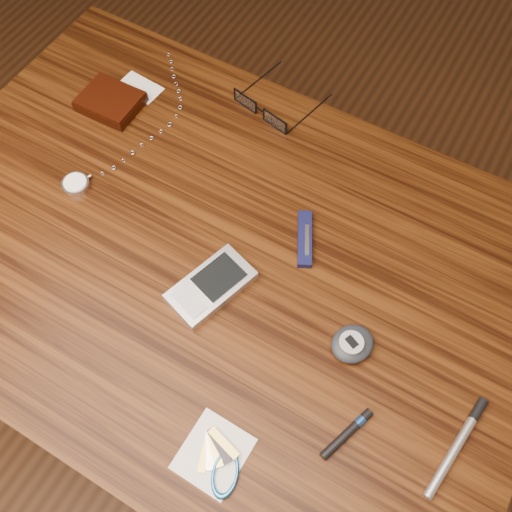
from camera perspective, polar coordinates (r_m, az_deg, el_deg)
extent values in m
plane|color=#472814|center=(1.56, -2.54, -13.01)|extent=(3.80, 3.80, 0.00)
cube|color=#381B09|center=(0.88, -4.40, -0.01)|extent=(1.00, 0.70, 0.03)
cylinder|color=#4C2814|center=(1.49, -12.04, 9.53)|extent=(0.05, 0.05, 0.71)
cylinder|color=#4C2814|center=(1.32, 21.18, -6.53)|extent=(0.05, 0.05, 0.71)
cube|color=black|center=(1.06, -14.32, 14.68)|extent=(0.10, 0.09, 0.02)
cube|color=black|center=(1.05, -14.46, 15.09)|extent=(0.10, 0.08, 0.00)
cube|color=white|center=(1.08, -11.54, 16.20)|extent=(0.08, 0.05, 0.00)
cube|color=black|center=(1.02, -1.08, 15.22)|extent=(0.05, 0.01, 0.03)
cube|color=silver|center=(1.02, -1.08, 15.22)|extent=(0.05, 0.01, 0.02)
cylinder|color=black|center=(1.07, 0.23, 17.20)|extent=(0.03, 0.12, 0.00)
cube|color=black|center=(0.99, 1.89, 13.30)|extent=(0.05, 0.01, 0.03)
cube|color=silver|center=(0.99, 1.89, 13.30)|extent=(0.05, 0.01, 0.02)
cylinder|color=black|center=(1.02, 5.35, 13.98)|extent=(0.03, 0.12, 0.00)
cube|color=black|center=(1.00, 0.39, 14.44)|extent=(0.02, 0.01, 0.00)
cylinder|color=silver|center=(0.96, -17.57, 6.85)|extent=(0.04, 0.04, 0.01)
cylinder|color=white|center=(0.96, -17.67, 7.06)|extent=(0.04, 0.04, 0.00)
cylinder|color=silver|center=(0.97, -16.33, 7.66)|extent=(0.01, 0.01, 0.01)
torus|color=silver|center=(0.97, -15.10, 7.96)|extent=(0.01, 0.01, 0.01)
torus|color=silver|center=(0.97, -14.05, 8.55)|extent=(0.01, 0.01, 0.00)
torus|color=silver|center=(0.97, -13.11, 9.29)|extent=(0.01, 0.01, 0.01)
torus|color=silver|center=(0.98, -12.24, 10.07)|extent=(0.01, 0.01, 0.00)
torus|color=silver|center=(0.99, -11.36, 10.82)|extent=(0.01, 0.01, 0.01)
torus|color=silver|center=(1.00, -10.43, 11.52)|extent=(0.01, 0.01, 0.00)
torus|color=silver|center=(1.00, -9.50, 12.18)|extent=(0.01, 0.00, 0.01)
torus|color=silver|center=(1.01, -8.63, 12.89)|extent=(0.01, 0.01, 0.00)
torus|color=silver|center=(1.02, -7.96, 13.68)|extent=(0.01, 0.00, 0.01)
torus|color=silver|center=(1.03, -7.60, 14.52)|extent=(0.01, 0.01, 0.00)
torus|color=silver|center=(1.05, -7.56, 15.31)|extent=(0.01, 0.01, 0.01)
torus|color=silver|center=(1.06, -7.75, 16.03)|extent=(0.01, 0.01, 0.00)
torus|color=silver|center=(1.07, -8.01, 16.68)|extent=(0.01, 0.01, 0.01)
torus|color=silver|center=(1.09, -8.23, 17.34)|extent=(0.01, 0.01, 0.00)
torus|color=silver|center=(1.10, -8.39, 18.01)|extent=(0.01, 0.01, 0.01)
torus|color=silver|center=(1.12, -8.52, 18.66)|extent=(0.01, 0.01, 0.00)
torus|color=silver|center=(1.13, -8.73, 19.27)|extent=(0.01, 0.00, 0.01)
cube|color=#BCBCC0|center=(0.82, -4.52, -3.05)|extent=(0.10, 0.14, 0.02)
cube|color=black|center=(0.82, -3.74, -2.11)|extent=(0.07, 0.08, 0.00)
cube|color=#A9AAB0|center=(0.81, -6.72, -4.49)|extent=(0.06, 0.04, 0.00)
ellipsoid|color=#1F2329|center=(0.80, 9.62, -8.66)|extent=(0.07, 0.08, 0.02)
cylinder|color=gray|center=(0.78, 9.53, -8.52)|extent=(0.03, 0.03, 0.00)
cube|color=black|center=(0.78, 9.56, -8.46)|extent=(0.02, 0.02, 0.00)
cube|color=white|center=(0.76, -4.28, -19.10)|extent=(0.08, 0.09, 0.00)
torus|color=#1E6CB2|center=(0.75, -3.10, -20.93)|extent=(0.06, 0.06, 0.01)
cube|color=olive|center=(0.76, -5.06, -19.00)|extent=(0.03, 0.05, 0.00)
cube|color=#B7B8BC|center=(0.76, -4.61, -18.79)|extent=(0.03, 0.05, 0.00)
cube|color=#A8903B|center=(0.76, -4.16, -18.58)|extent=(0.04, 0.04, 0.00)
cube|color=black|center=(0.76, -3.71, -18.37)|extent=(0.05, 0.03, 0.00)
cube|color=olive|center=(0.75, -3.25, -18.16)|extent=(0.05, 0.02, 0.00)
cube|color=#0E1038|center=(0.87, 4.89, 1.72)|extent=(0.06, 0.09, 0.01)
cube|color=#B7B6BB|center=(0.86, 5.13, 1.63)|extent=(0.03, 0.05, 0.00)
cylinder|color=silver|center=(0.80, 19.41, -17.56)|extent=(0.03, 0.15, 0.01)
cylinder|color=black|center=(0.82, 21.33, -14.13)|extent=(0.02, 0.03, 0.01)
cylinder|color=black|center=(0.77, 9.07, -17.16)|extent=(0.04, 0.09, 0.01)
cylinder|color=#2452A0|center=(0.77, 10.35, -15.96)|extent=(0.02, 0.01, 0.01)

